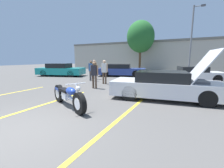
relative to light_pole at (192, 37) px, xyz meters
The scene contains 15 objects.
ground_plane 18.72m from the light_pole, 101.40° to the right, with size 80.00×80.00×0.00m, color #514F4C.
parking_stripe_middle 17.65m from the light_pole, 106.71° to the right, with size 0.12×5.51×0.01m, color yellow.
parking_stripe_back 17.03m from the light_pole, 95.95° to the right, with size 0.12×5.51×0.01m, color yellow.
far_building 6.03m from the light_pole, 128.92° to the left, with size 32.00×4.20×4.40m.
light_pole is the anchor object (origin of this frame).
tree_background 6.42m from the light_pole, behind, with size 3.77×3.77×6.93m.
motorcycle 16.81m from the light_pole, 103.60° to the right, with size 2.40×1.21×0.99m.
show_car_hood_open 13.53m from the light_pole, 93.75° to the right, with size 4.89×2.54×2.14m.
parked_car_mid_left_row 9.30m from the light_pole, 136.24° to the right, with size 5.09×3.12×1.25m.
parked_car_left_row 15.06m from the light_pole, 144.24° to the right, with size 5.04×3.29×1.30m.
parked_car_mid_right_row 7.62m from the light_pole, 87.15° to the right, with size 4.48×3.03×1.18m.
spectator_near_motorcycle 13.85m from the light_pole, 111.76° to the right, with size 0.52×0.21×1.61m.
spectator_by_show_car 12.04m from the light_pole, 129.45° to the right, with size 0.52×0.22×1.68m.
spectator_midground 12.43m from the light_pole, 116.18° to the right, with size 0.52×0.22×1.68m.
spectator_far_lot 12.63m from the light_pole, 124.98° to the right, with size 0.52×0.21×1.62m.
Camera 1 is at (3.65, -2.03, 1.77)m, focal length 24.00 mm.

